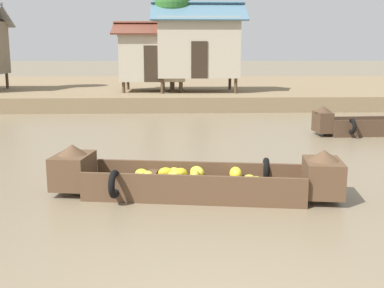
# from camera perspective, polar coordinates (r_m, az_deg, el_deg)

# --- Properties ---
(ground_plane) EXTENTS (300.00, 300.00, 0.00)m
(ground_plane) POSITION_cam_1_polar(r_m,az_deg,el_deg) (13.52, -0.77, -0.54)
(ground_plane) COLOR #7A6B51
(riverbank_strip) EXTENTS (160.00, 20.00, 0.70)m
(riverbank_strip) POSITION_cam_1_polar(r_m,az_deg,el_deg) (31.33, -1.65, 6.67)
(riverbank_strip) COLOR #7F6B4C
(riverbank_strip) RESTS_ON ground
(banana_boat) EXTENTS (5.52, 1.77, 0.96)m
(banana_boat) POSITION_cam_1_polar(r_m,az_deg,el_deg) (9.00, 0.35, -4.24)
(banana_boat) COLOR brown
(banana_boat) RESTS_ON ground
(fishing_skiff_distant) EXTENTS (4.26, 1.76, 0.99)m
(fishing_skiff_distant) POSITION_cam_1_polar(r_m,az_deg,el_deg) (16.92, 21.33, 2.27)
(fishing_skiff_distant) COLOR #473323
(fishing_skiff_distant) RESTS_ON ground
(stilt_house_mid_left) EXTENTS (4.01, 3.23, 3.59)m
(stilt_house_mid_left) POSITION_cam_1_polar(r_m,az_deg,el_deg) (25.21, -4.74, 10.61)
(stilt_house_mid_left) COLOR #4C3826
(stilt_house_mid_left) RESTS_ON riverbank_strip
(stilt_house_mid_right) EXTENTS (4.77, 3.34, 4.56)m
(stilt_house_mid_right) POSITION_cam_1_polar(r_m,az_deg,el_deg) (24.80, 0.72, 11.72)
(stilt_house_mid_right) COLOR #4C3826
(stilt_house_mid_right) RESTS_ON riverbank_strip
(palm_tree_far) EXTENTS (1.95, 1.95, 5.45)m
(palm_tree_far) POSITION_cam_1_polar(r_m,az_deg,el_deg) (25.17, -2.48, 16.43)
(palm_tree_far) COLOR brown
(palm_tree_far) RESTS_ON riverbank_strip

